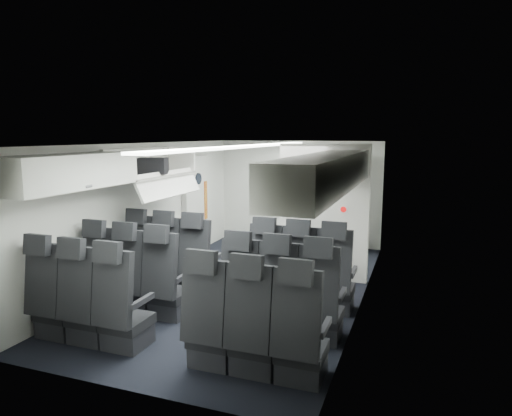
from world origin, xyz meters
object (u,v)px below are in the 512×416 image
Objects in this scene: seat_row_rear at (165,320)px; flight_attendant at (293,210)px; galley_unit at (342,203)px; carry_on_bag at (153,166)px; seat_row_mid at (204,292)px; seat_row_front at (233,271)px; boarding_door at (196,204)px.

flight_attendant is at bearing 86.31° from seat_row_rear.
carry_on_bag is (-2.32, -3.02, 0.87)m from galley_unit.
seat_row_mid is 0.90m from seat_row_rear.
boarding_door is (-1.64, 2.09, 0.55)m from seat_row_front.
galley_unit is (0.95, 5.05, 0.55)m from seat_row_rear.
galley_unit is at bearing 73.72° from seat_row_front.
galley_unit reaches higher than flight_attendant.
seat_row_mid is 1.79× the size of boarding_door.
carry_on_bag is (-1.63, -1.96, 0.88)m from flight_attendant.
seat_row_rear is at bearing -90.00° from seat_row_front.
flight_attendant is (0.26, 3.09, 0.53)m from seat_row_mid.
carry_on_bag reaches higher than seat_row_mid.
seat_row_rear is 4.25m from boarding_door.
seat_row_front is 2.27m from flight_attendant.
seat_row_front is 1.79× the size of boarding_door.
carry_on_bag reaches higher than seat_row_rear.
seat_row_mid is at bearing -161.92° from flight_attendant.
boarding_door is (-1.64, 3.89, 0.55)m from seat_row_rear.
boarding_door reaches higher than seat_row_rear.
seat_row_front is 2.71m from boarding_door.
seat_row_rear is at bearing -160.85° from flight_attendant.
seat_row_mid is at bearing -56.11° from carry_on_bag.
seat_row_mid is at bearing -102.88° from galley_unit.
carry_on_bag is at bearing -127.52° from galley_unit.
boarding_door is (-1.64, 2.99, 0.55)m from seat_row_mid.
flight_attendant reaches higher than seat_row_mid.
seat_row_mid is at bearing -61.23° from boarding_door.
galley_unit is (0.95, 4.15, 0.55)m from seat_row_mid.
galley_unit is 1.27m from flight_attendant.
boarding_door is at bearing 116.04° from flight_attendant.
carry_on_bag is (0.27, -1.86, 0.86)m from boarding_door.
seat_row_front is 3.43m from galley_unit.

